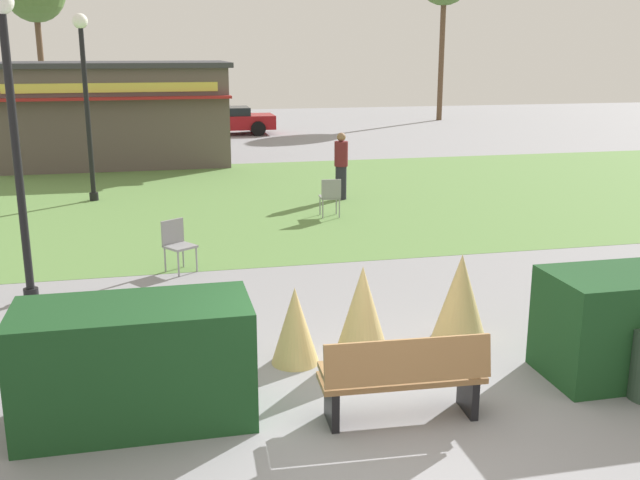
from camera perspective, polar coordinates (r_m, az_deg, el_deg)
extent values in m
plane|color=gray|center=(7.74, 3.83, -14.14)|extent=(80.00, 80.00, 0.00)
cube|color=#5B8442|center=(18.73, -6.38, 3.10)|extent=(36.00, 12.00, 0.01)
cube|color=olive|center=(7.72, 6.33, -10.54)|extent=(1.72, 0.56, 0.06)
cube|color=olive|center=(7.41, 6.87, -9.29)|extent=(1.70, 0.20, 0.44)
cube|color=black|center=(7.66, 0.91, -12.53)|extent=(0.10, 0.44, 0.45)
cube|color=black|center=(8.04, 11.39, -11.47)|extent=(0.10, 0.44, 0.45)
cube|color=olive|center=(7.50, 0.31, -10.24)|extent=(0.08, 0.44, 0.06)
cube|color=olive|center=(7.92, 12.06, -9.16)|extent=(0.08, 0.44, 0.06)
cube|color=#19421E|center=(7.79, -14.12, -9.27)|extent=(2.35, 1.10, 1.25)
cube|color=#19421E|center=(9.38, 23.40, -5.92)|extent=(2.19, 1.10, 1.24)
cone|color=tan|center=(8.94, -1.95, -6.63)|extent=(0.59, 0.59, 0.96)
cone|color=tan|center=(8.84, 3.30, -5.91)|extent=(0.74, 0.74, 1.25)
cone|color=tan|center=(9.79, 10.83, -4.36)|extent=(0.72, 0.72, 1.16)
cylinder|color=black|center=(12.02, -21.47, -3.96)|extent=(0.22, 0.22, 0.20)
cylinder|color=black|center=(11.58, -22.39, 5.45)|extent=(0.12, 0.12, 4.19)
sphere|color=white|center=(11.48, -23.52, 16.61)|extent=(0.36, 0.36, 0.36)
cylinder|color=black|center=(19.41, -17.11, 3.24)|extent=(0.22, 0.22, 0.20)
cylinder|color=black|center=(19.14, -17.56, 9.10)|extent=(0.12, 0.12, 4.19)
sphere|color=white|center=(19.08, -18.10, 15.83)|extent=(0.36, 0.36, 0.36)
cube|color=#594C47|center=(25.51, -15.44, 9.28)|extent=(7.03, 3.94, 3.13)
cube|color=#333338|center=(25.42, -15.70, 12.97)|extent=(7.33, 4.24, 0.16)
cube|color=maroon|center=(23.31, -15.77, 10.50)|extent=(7.13, 0.36, 0.08)
cube|color=#D8CC4C|center=(23.45, -15.81, 11.29)|extent=(6.33, 0.04, 0.28)
cube|color=gray|center=(12.75, -10.78, -0.50)|extent=(0.61, 0.61, 0.04)
cube|color=gray|center=(12.85, -11.36, 0.61)|extent=(0.39, 0.28, 0.44)
cylinder|color=gray|center=(12.55, -10.92, -1.81)|extent=(0.03, 0.03, 0.45)
cylinder|color=gray|center=(12.77, -9.54, -1.46)|extent=(0.03, 0.03, 0.45)
cylinder|color=gray|center=(12.85, -11.92, -1.47)|extent=(0.03, 0.03, 0.45)
cylinder|color=gray|center=(13.06, -10.56, -1.14)|extent=(0.03, 0.03, 0.45)
cube|color=gray|center=(16.70, 0.75, 3.34)|extent=(0.46, 0.46, 0.04)
cube|color=gray|center=(16.46, 0.88, 3.96)|extent=(0.44, 0.06, 0.44)
cylinder|color=gray|center=(16.96, 1.27, 2.74)|extent=(0.03, 0.03, 0.45)
cylinder|color=gray|center=(16.89, 0.00, 2.70)|extent=(0.03, 0.03, 0.45)
cylinder|color=gray|center=(16.59, 1.51, 2.47)|extent=(0.03, 0.03, 0.45)
cylinder|color=gray|center=(16.53, 0.22, 2.43)|extent=(0.03, 0.03, 0.45)
cylinder|color=#23232D|center=(18.65, 1.63, 4.46)|extent=(0.28, 0.28, 0.85)
cylinder|color=maroon|center=(18.54, 1.65, 6.70)|extent=(0.34, 0.34, 0.62)
sphere|color=#8C6647|center=(18.48, 1.66, 7.98)|extent=(0.22, 0.22, 0.22)
cube|color=#2D6638|center=(33.17, -16.03, 8.60)|extent=(4.20, 1.81, 0.60)
cube|color=black|center=(33.14, -16.35, 9.33)|extent=(2.31, 1.59, 0.44)
cylinder|color=black|center=(34.06, -13.72, 8.51)|extent=(0.64, 0.22, 0.64)
cylinder|color=black|center=(32.23, -13.76, 8.18)|extent=(0.64, 0.22, 0.64)
cylinder|color=black|center=(34.21, -18.12, 8.23)|extent=(0.64, 0.22, 0.64)
cylinder|color=black|center=(32.39, -18.41, 7.88)|extent=(0.64, 0.22, 0.64)
cube|color=maroon|center=(33.27, -7.27, 9.07)|extent=(4.22, 1.84, 0.60)
cube|color=black|center=(33.22, -7.56, 9.79)|extent=(2.33, 1.61, 0.44)
cylinder|color=black|center=(34.34, -5.21, 8.91)|extent=(0.64, 0.23, 0.64)
cylinder|color=black|center=(32.52, -4.80, 8.60)|extent=(0.64, 0.23, 0.64)
cylinder|color=black|center=(34.12, -9.60, 8.73)|extent=(0.64, 0.23, 0.64)
cylinder|color=black|center=(32.29, -9.44, 8.41)|extent=(0.64, 0.23, 0.64)
cylinder|color=brown|center=(38.46, -20.73, 12.04)|extent=(0.28, 0.28, 5.17)
cylinder|color=brown|center=(40.14, 9.38, 13.53)|extent=(0.28, 0.28, 6.13)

